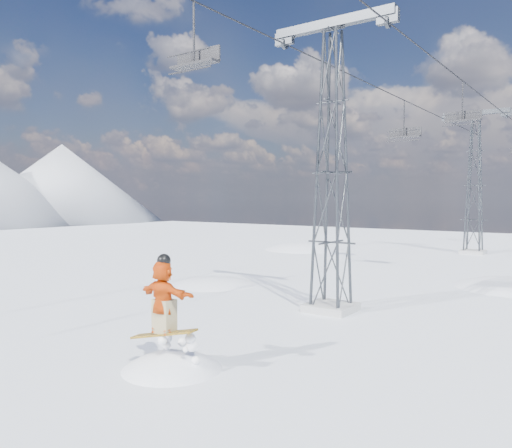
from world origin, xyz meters
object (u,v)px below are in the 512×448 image
object	(u,v)px
lift_tower_far	(474,186)
snowboarder_jump	(172,428)
lift_chair_near	(195,59)
lift_tower_near	(332,173)

from	to	relation	value
lift_tower_far	snowboarder_jump	world-z (taller)	lift_tower_far
lift_chair_near	lift_tower_near	bearing A→B (deg)	68.01
snowboarder_jump	lift_chair_near	xyz separation A→B (m)	(-1.87, 3.05, 10.63)
lift_tower_far	snowboarder_jump	size ratio (longest dim) A/B	1.63
lift_tower_near	lift_chair_near	world-z (taller)	lift_tower_near
lift_tower_near	lift_tower_far	world-z (taller)	same
snowboarder_jump	lift_chair_near	distance (m)	11.21
lift_tower_far	lift_chair_near	world-z (taller)	lift_tower_far
lift_tower_near	lift_tower_far	size ratio (longest dim) A/B	1.00
lift_tower_far	snowboarder_jump	distance (m)	34.23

